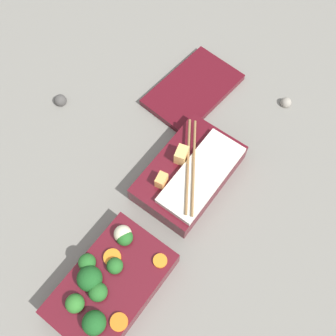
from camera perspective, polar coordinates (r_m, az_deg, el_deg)
ground_plane at (r=0.76m, az=-1.50°, el=-7.91°), size 3.00×3.00×0.00m
bento_tray_vegetable at (r=0.71m, az=-8.51°, el=-16.32°), size 0.21×0.14×0.08m
bento_tray_rice at (r=0.77m, az=3.22°, el=-0.74°), size 0.21×0.13×0.07m
bento_lid at (r=0.90m, az=3.65°, el=11.28°), size 0.22×0.15×0.02m
pebble_0 at (r=0.91m, az=16.73°, el=9.07°), size 0.02×0.02×0.02m
pebble_1 at (r=0.91m, az=-15.34°, el=9.43°), size 0.03×0.03×0.03m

